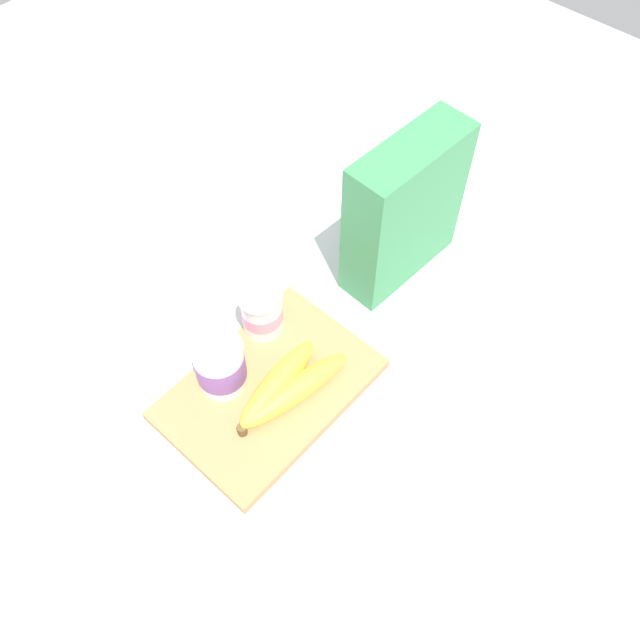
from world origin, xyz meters
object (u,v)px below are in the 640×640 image
at_px(yogurt_cup_front, 220,365).
at_px(banana_bunch, 286,387).
at_px(yogurt_cup_back, 262,312).
at_px(cereal_box, 404,211).
at_px(cutting_board, 269,389).

distance_m(yogurt_cup_front, banana_bunch, 0.10).
relative_size(yogurt_cup_back, banana_bunch, 0.41).
xyz_separation_m(cereal_box, yogurt_cup_front, (-0.36, 0.04, -0.06)).
bearing_deg(cutting_board, banana_bunch, -70.82).
bearing_deg(banana_bunch, cereal_box, 7.26).
height_order(yogurt_cup_front, yogurt_cup_back, yogurt_cup_front).
distance_m(cutting_board, yogurt_cup_back, 0.12).
height_order(cutting_board, yogurt_cup_back, yogurt_cup_back).
bearing_deg(yogurt_cup_back, cutting_board, -131.01).
distance_m(yogurt_cup_front, yogurt_cup_back, 0.11).
height_order(yogurt_cup_front, banana_bunch, yogurt_cup_front).
bearing_deg(banana_bunch, yogurt_cup_front, 119.57).
height_order(cereal_box, banana_bunch, cereal_box).
relative_size(cutting_board, cereal_box, 1.20).
bearing_deg(cereal_box, banana_bunch, -169.97).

